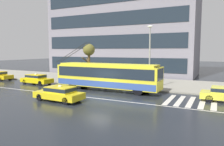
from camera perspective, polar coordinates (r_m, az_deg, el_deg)
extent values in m
plane|color=#20242A|center=(21.04, -3.60, -5.99)|extent=(160.00, 160.00, 0.00)
cube|color=gray|center=(29.50, 5.69, -2.44)|extent=(80.00, 10.00, 0.14)
cube|color=beige|center=(19.89, 15.10, -6.87)|extent=(0.44, 4.40, 0.01)
cube|color=beige|center=(19.74, 17.68, -7.04)|extent=(0.44, 4.40, 0.01)
cube|color=beige|center=(19.63, 20.29, -7.20)|extent=(0.44, 4.40, 0.01)
cube|color=beige|center=(19.56, 22.93, -7.35)|extent=(0.44, 4.40, 0.01)
cube|color=beige|center=(19.53, 25.59, -7.48)|extent=(0.44, 4.40, 0.01)
cube|color=silver|center=(20.03, -5.33, -6.60)|extent=(72.00, 0.14, 0.01)
cube|color=yellow|center=(23.58, -1.37, -0.82)|extent=(11.97, 2.65, 2.32)
cube|color=yellow|center=(23.46, -1.38, 2.24)|extent=(11.25, 2.39, 0.20)
cube|color=#1E2833|center=(23.53, -1.37, 0.30)|extent=(11.50, 2.67, 1.07)
cube|color=#3857A1|center=(23.68, -1.37, -2.60)|extent=(11.85, 2.68, 0.65)
cube|color=#1E2833|center=(21.33, 12.70, -0.41)|extent=(0.15, 2.17, 1.16)
cube|color=black|center=(21.32, 12.35, 1.20)|extent=(0.19, 1.87, 0.28)
cylinder|color=black|center=(26.25, -9.96, 5.35)|extent=(4.53, 0.13, 2.42)
cylinder|color=black|center=(25.70, -10.91, 5.32)|extent=(4.53, 0.13, 2.42)
cylinder|color=black|center=(23.09, 8.83, -3.67)|extent=(1.04, 0.32, 1.04)
cylinder|color=black|center=(21.08, 6.94, -4.56)|extent=(1.04, 0.32, 1.04)
cylinder|color=black|center=(26.63, -7.47, -2.38)|extent=(1.04, 0.32, 1.04)
cylinder|color=black|center=(24.91, -10.31, -3.00)|extent=(1.04, 0.32, 1.04)
cube|color=yellow|center=(29.74, -19.41, -1.83)|extent=(4.45, 1.90, 0.55)
cube|color=yellow|center=(29.81, -19.67, -0.82)|extent=(2.42, 1.58, 0.48)
cube|color=#1E2833|center=(29.80, -19.67, -0.78)|extent=(2.46, 1.60, 0.31)
cube|color=silver|center=(29.77, -19.69, -0.23)|extent=(0.29, 0.17, 0.12)
cylinder|color=black|center=(29.25, -16.36, -2.25)|extent=(0.63, 0.22, 0.62)
cylinder|color=black|center=(28.19, -18.58, -2.61)|extent=(0.63, 0.22, 0.62)
cylinder|color=black|center=(31.35, -20.12, -1.84)|extent=(0.63, 0.22, 0.62)
cylinder|color=black|center=(30.36, -22.31, -2.16)|extent=(0.63, 0.22, 0.62)
cylinder|color=black|center=(21.58, 24.76, -5.38)|extent=(0.62, 0.21, 0.62)
cylinder|color=black|center=(19.99, 24.51, -6.24)|extent=(0.62, 0.21, 0.62)
cylinder|color=black|center=(35.83, -25.60, -1.13)|extent=(0.62, 0.22, 0.62)
cylinder|color=black|center=(34.89, -27.55, -1.40)|extent=(0.62, 0.22, 0.62)
cube|color=yellow|center=(19.26, -13.99, -5.73)|extent=(4.48, 1.98, 0.55)
cube|color=yellow|center=(19.04, -13.64, -4.27)|extent=(2.44, 1.65, 0.48)
cube|color=#1E2833|center=(19.04, -13.64, -4.20)|extent=(2.48, 1.67, 0.31)
cube|color=silver|center=(18.99, -13.66, -3.35)|extent=(0.29, 0.17, 0.12)
cylinder|color=black|center=(19.74, -18.73, -6.16)|extent=(0.63, 0.22, 0.62)
cylinder|color=black|center=(20.86, -15.43, -5.43)|extent=(0.63, 0.22, 0.62)
cylinder|color=black|center=(17.75, -12.27, -7.32)|extent=(0.63, 0.22, 0.62)
cylinder|color=black|center=(18.99, -9.04, -6.40)|extent=(0.63, 0.22, 0.62)
cylinder|color=gray|center=(26.07, 2.76, -0.66)|extent=(0.08, 0.08, 2.43)
cylinder|color=gray|center=(27.69, -3.99, -0.28)|extent=(0.08, 0.08, 2.43)
cylinder|color=gray|center=(27.17, 3.78, -0.40)|extent=(0.08, 0.08, 2.43)
cylinder|color=gray|center=(28.72, -2.77, -0.05)|extent=(0.08, 0.08, 2.43)
cube|color=#99ADB2|center=(27.90, 0.41, -0.12)|extent=(3.37, 0.04, 1.95)
cube|color=#B2B2B7|center=(27.26, -0.14, 2.28)|extent=(3.85, 1.50, 0.08)
cube|color=brown|center=(27.73, 0.14, -1.86)|extent=(2.49, 0.36, 0.08)
cylinder|color=#594E50|center=(26.69, 1.30, -2.23)|extent=(0.14, 0.14, 0.84)
cylinder|color=#594E50|center=(26.85, 1.28, -2.18)|extent=(0.14, 0.14, 0.84)
cylinder|color=gray|center=(26.68, 1.29, -0.69)|extent=(0.49, 0.49, 0.58)
sphere|color=#DA968C|center=(26.63, 1.30, 0.17)|extent=(0.23, 0.23, 0.23)
cylinder|color=#222749|center=(27.57, -1.56, -1.92)|extent=(0.14, 0.14, 0.88)
cylinder|color=#222749|center=(27.55, -1.89, -1.93)|extent=(0.14, 0.14, 0.88)
cylinder|color=#433223|center=(27.47, -1.73, -0.42)|extent=(0.50, 0.50, 0.57)
sphere|color=tan|center=(27.43, -1.73, 0.41)|extent=(0.24, 0.24, 0.24)
cylinder|color=gray|center=(23.96, 10.00, 3.83)|extent=(0.16, 0.16, 6.73)
ellipsoid|color=silver|center=(24.09, 10.15, 12.14)|extent=(0.60, 0.32, 0.24)
cylinder|color=brown|center=(28.99, -6.13, 1.29)|extent=(0.32, 0.32, 3.76)
cylinder|color=brown|center=(29.20, -6.24, 4.42)|extent=(0.56, 0.63, 0.88)
cylinder|color=brown|center=(29.40, -5.99, 5.12)|extent=(0.56, 1.09, 1.03)
cylinder|color=brown|center=(28.48, -7.05, 3.37)|extent=(0.43, 1.34, 0.90)
cylinder|color=brown|center=(29.19, -6.46, 3.18)|extent=(0.71, 0.44, 0.84)
sphere|color=brown|center=(28.90, -6.18, 6.19)|extent=(1.59, 1.59, 1.59)
cube|color=gray|center=(42.77, 2.92, 15.43)|extent=(27.38, 11.35, 22.85)
cube|color=#1E2833|center=(37.08, -0.69, 2.43)|extent=(25.74, 0.06, 2.28)
cube|color=#1E2833|center=(37.05, -0.70, 8.32)|extent=(25.74, 0.06, 2.28)
cube|color=#1E2833|center=(37.41, -0.71, 14.16)|extent=(25.74, 0.06, 2.28)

